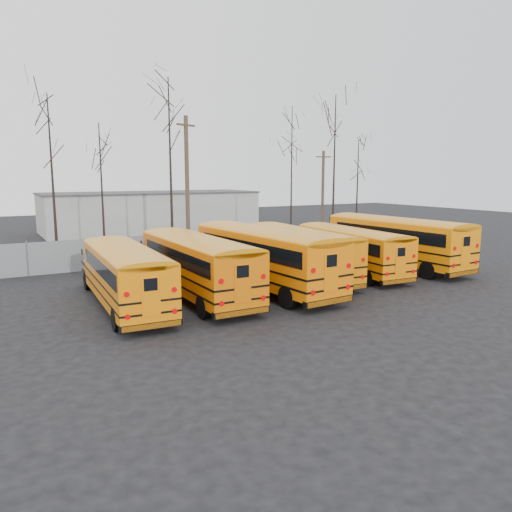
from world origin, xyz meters
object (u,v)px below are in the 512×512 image
bus_b (196,261)px  bus_c (263,253)px  bus_f (394,238)px  bus_a (125,271)px  utility_pole_right (323,195)px  bus_e (349,247)px  bus_d (298,249)px  utility_pole_left (187,184)px

bus_b → bus_c: size_ratio=0.93×
bus_b → bus_f: size_ratio=0.93×
bus_f → bus_c: bearing=-176.0°
bus_a → utility_pole_right: bearing=36.2°
bus_c → utility_pole_right: (14.37, 13.98, 2.18)m
bus_e → bus_f: bus_f is taller
bus_d → utility_pole_right: size_ratio=1.35×
bus_d → utility_pole_left: (-1.94, 12.06, 3.52)m
bus_f → bus_e: bearing=-179.1°
utility_pole_left → utility_pole_right: 13.20m
bus_e → bus_f: bearing=8.2°
bus_a → bus_d: bus_d is taller
bus_e → bus_f: (3.89, 0.27, 0.27)m
utility_pole_right → bus_a: bearing=-138.5°
bus_d → bus_b: bearing=-166.2°
bus_f → bus_b: bearing=-178.3°
utility_pole_left → bus_f: bearing=-76.8°
bus_e → utility_pole_right: (7.67, 12.93, 2.46)m
bus_f → utility_pole_right: (3.78, 12.66, 2.19)m
bus_b → bus_f: 14.37m
bus_c → bus_e: 6.79m
bus_a → utility_pole_left: 16.35m
bus_a → bus_b: (3.52, 0.20, 0.13)m
bus_b → utility_pole_right: size_ratio=1.39×
bus_d → bus_e: (3.53, -0.31, -0.08)m
bus_b → bus_d: (6.89, 1.25, -0.06)m
bus_d → bus_f: bus_f is taller
bus_d → bus_e: size_ratio=1.05×
bus_b → bus_d: bearing=10.6°
bus_e → utility_pole_left: bearing=118.1°
bus_c → utility_pole_left: (1.23, 13.42, 3.33)m
bus_b → bus_d: size_ratio=1.03×
utility_pole_right → bus_c: bearing=-127.3°
bus_d → utility_pole_left: utility_pole_left is taller
bus_d → utility_pole_right: utility_pole_right is taller
bus_a → bus_e: 13.99m
bus_b → bus_c: bus_c is taller
bus_a → bus_b: 3.53m
utility_pole_left → bus_c: bearing=-119.7°
utility_pole_left → bus_b: bearing=-134.9°
utility_pole_right → bus_d: bearing=-123.1°
bus_b → bus_c: bearing=-1.4°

